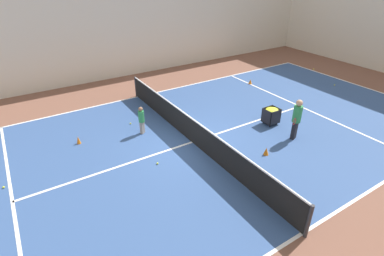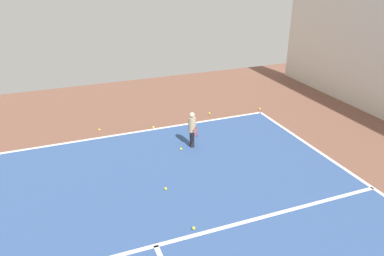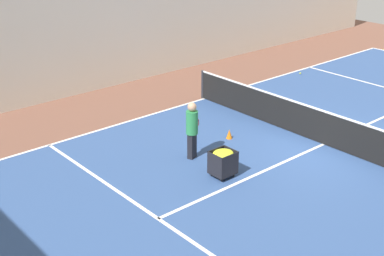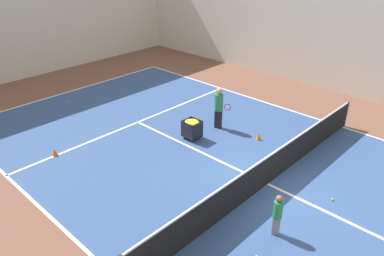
{
  "view_description": "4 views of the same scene",
  "coord_description": "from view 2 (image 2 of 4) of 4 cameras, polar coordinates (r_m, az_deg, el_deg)",
  "views": [
    {
      "loc": [
        8.54,
        -5.39,
        6.26
      ],
      "look_at": [
        0.0,
        0.0,
        0.65
      ],
      "focal_mm": 28.0,
      "sensor_mm": 36.0,
      "label": 1
    },
    {
      "loc": [
        1.39,
        -0.88,
        5.03
      ],
      "look_at": [
        -2.17,
        -9.96,
        0.59
      ],
      "focal_mm": 35.0,
      "sensor_mm": 36.0,
      "label": 2
    },
    {
      "loc": [
        -8.54,
        12.69,
        6.8
      ],
      "look_at": [
        1.93,
        3.63,
        0.93
      ],
      "focal_mm": 50.0,
      "sensor_mm": 36.0,
      "label": 3
    },
    {
      "loc": [
        -8.54,
        -4.88,
        6.8
      ],
      "look_at": [
        0.53,
        3.74,
        0.44
      ],
      "focal_mm": 35.0,
      "sensor_mm": 36.0,
      "label": 4
    }
  ],
  "objects": [
    {
      "name": "line_baseline_near",
      "position": [
        11.85,
        -12.62,
        -1.26
      ],
      "size": [
        10.83,
        0.1,
        0.0
      ],
      "primitive_type": "cube",
      "color": "white",
      "rests_on": "ground"
    },
    {
      "name": "line_service_near",
      "position": [
        7.55,
        -5.54,
        -17.41
      ],
      "size": [
        10.83,
        0.1,
        0.0
      ],
      "primitive_type": "cube",
      "color": "white",
      "rests_on": "ground"
    },
    {
      "name": "player_near_baseline",
      "position": [
        10.7,
        0.03,
        0.08
      ],
      "size": [
        0.24,
        0.56,
        1.07
      ],
      "rotation": [
        0.0,
        0.0,
        1.42
      ],
      "color": "black",
      "rests_on": "ground"
    },
    {
      "name": "tennis_ball_2",
      "position": [
        12.29,
        -13.95,
        -0.27
      ],
      "size": [
        0.07,
        0.07,
        0.07
      ],
      "primitive_type": "sphere",
      "color": "yellow",
      "rests_on": "ground"
    },
    {
      "name": "tennis_ball_3",
      "position": [
        12.18,
        -5.92,
        0.12
      ],
      "size": [
        0.07,
        0.07,
        0.07
      ],
      "primitive_type": "sphere",
      "color": "yellow",
      "rests_on": "ground"
    },
    {
      "name": "tennis_ball_5",
      "position": [
        13.22,
        2.66,
        2.24
      ],
      "size": [
        0.07,
        0.07,
        0.07
      ],
      "primitive_type": "sphere",
      "color": "yellow",
      "rests_on": "ground"
    },
    {
      "name": "tennis_ball_7",
      "position": [
        9.02,
        -4.04,
        -9.2
      ],
      "size": [
        0.07,
        0.07,
        0.07
      ],
      "primitive_type": "sphere",
      "color": "yellow",
      "rests_on": "ground"
    },
    {
      "name": "tennis_ball_8",
      "position": [
        7.86,
        0.25,
        -15.01
      ],
      "size": [
        0.07,
        0.07,
        0.07
      ],
      "primitive_type": "sphere",
      "color": "yellow",
      "rests_on": "ground"
    },
    {
      "name": "tennis_ball_9",
      "position": [
        10.76,
        -1.69,
        -3.19
      ],
      "size": [
        0.07,
        0.07,
        0.07
      ],
      "primitive_type": "sphere",
      "color": "yellow",
      "rests_on": "ground"
    },
    {
      "name": "tennis_ball_12",
      "position": [
        13.83,
        10.29,
        2.89
      ],
      "size": [
        0.07,
        0.07,
        0.07
      ],
      "primitive_type": "sphere",
      "color": "yellow",
      "rests_on": "ground"
    }
  ]
}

